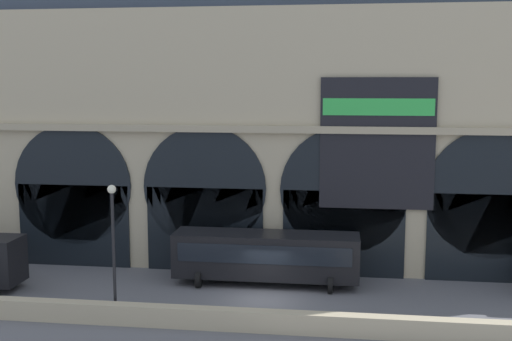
% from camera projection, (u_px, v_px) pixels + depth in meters
% --- Properties ---
extents(ground_plane, '(200.00, 200.00, 0.00)m').
position_uv_depth(ground_plane, '(263.00, 300.00, 34.82)').
color(ground_plane, slate).
extents(quay_parapet_wall, '(90.00, 0.70, 1.04)m').
position_uv_depth(quay_parapet_wall, '(252.00, 320.00, 30.40)').
color(quay_parapet_wall, '#BCAD8C').
rests_on(quay_parapet_wall, ground).
extents(station_building, '(45.41, 5.77, 19.86)m').
position_uv_depth(station_building, '(278.00, 118.00, 41.00)').
color(station_building, '#BCAD8C').
rests_on(station_building, ground).
extents(bus_center, '(11.00, 3.25, 3.10)m').
position_uv_depth(bus_center, '(266.00, 255.00, 37.28)').
color(bus_center, black).
rests_on(bus_center, ground).
extents(street_lamp_quayside, '(0.44, 0.44, 6.90)m').
position_uv_depth(street_lamp_quayside, '(113.00, 234.00, 31.59)').
color(street_lamp_quayside, black).
rests_on(street_lamp_quayside, ground).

